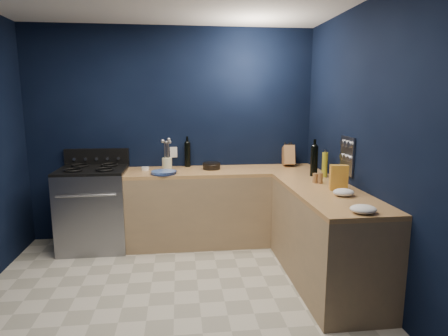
{
  "coord_description": "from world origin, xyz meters",
  "views": [
    {
      "loc": [
        0.07,
        -3.04,
        1.74
      ],
      "look_at": [
        0.55,
        1.0,
        1.0
      ],
      "focal_mm": 30.59,
      "sensor_mm": 36.0,
      "label": 1
    }
  ],
  "objects": [
    {
      "name": "crouton_bag",
      "position": [
        1.54,
        0.29,
        1.02
      ],
      "size": [
        0.17,
        0.1,
        0.24
      ],
      "primitive_type": "cube",
      "rotation": [
        0.0,
        0.0,
        -0.19
      ],
      "color": "#BD4D2A",
      "rests_on": "top_right"
    },
    {
      "name": "cab_right",
      "position": [
        1.44,
        0.29,
        0.43
      ],
      "size": [
        0.63,
        1.67,
        0.86
      ],
      "primitive_type": "cube",
      "color": "#987954",
      "rests_on": "floor"
    },
    {
      "name": "ramekin",
      "position": [
        -0.34,
        1.53,
        0.92
      ],
      "size": [
        0.12,
        0.12,
        0.04
      ],
      "primitive_type": "cylinder",
      "rotation": [
        0.0,
        0.0,
        0.4
      ],
      "color": "white",
      "rests_on": "top_back"
    },
    {
      "name": "top_right",
      "position": [
        1.44,
        0.29,
        0.88
      ],
      "size": [
        0.63,
        1.67,
        0.04
      ],
      "primitive_type": "cube",
      "color": "olive",
      "rests_on": "cab_right"
    },
    {
      "name": "wall_back",
      "position": [
        0.0,
        1.76,
        1.3
      ],
      "size": [
        3.5,
        0.02,
        2.6
      ],
      "primitive_type": "cube",
      "color": "black",
      "rests_on": "ground"
    },
    {
      "name": "floor",
      "position": [
        0.0,
        0.0,
        -0.01
      ],
      "size": [
        3.5,
        3.5,
        0.02
      ],
      "primitive_type": "cube",
      "color": "beige",
      "rests_on": "ground"
    },
    {
      "name": "knife_block",
      "position": [
        1.45,
        1.63,
        1.02
      ],
      "size": [
        0.17,
        0.3,
        0.3
      ],
      "primitive_type": "cube",
      "rotation": [
        -0.31,
        0.0,
        -0.12
      ],
      "color": "olive",
      "rests_on": "top_back"
    },
    {
      "name": "utensil_crock",
      "position": [
        -0.08,
        1.49,
        0.97
      ],
      "size": [
        0.15,
        0.15,
        0.15
      ],
      "primitive_type": "cylinder",
      "rotation": [
        0.0,
        0.0,
        0.28
      ],
      "color": "beige",
      "rests_on": "top_back"
    },
    {
      "name": "wall_right",
      "position": [
        1.76,
        0.0,
        1.3
      ],
      "size": [
        0.02,
        3.5,
        2.6
      ],
      "primitive_type": "cube",
      "color": "black",
      "rests_on": "ground"
    },
    {
      "name": "lemon_basket",
      "position": [
        0.46,
        1.48,
        0.94
      ],
      "size": [
        0.26,
        0.26,
        0.08
      ],
      "primitive_type": "cylinder",
      "rotation": [
        0.0,
        0.0,
        -0.27
      ],
      "color": "black",
      "rests_on": "top_back"
    },
    {
      "name": "wine_bottle_right",
      "position": [
        1.54,
        0.95,
        1.06
      ],
      "size": [
        0.1,
        0.1,
        0.33
      ],
      "primitive_type": "cylinder",
      "rotation": [
        0.0,
        0.0,
        0.34
      ],
      "color": "black",
      "rests_on": "top_right"
    },
    {
      "name": "towel_front",
      "position": [
        1.5,
        0.06,
        0.93
      ],
      "size": [
        0.23,
        0.22,
        0.07
      ],
      "primitive_type": "ellipsoid",
      "rotation": [
        0.0,
        0.0,
        -0.4
      ],
      "color": "white",
      "rests_on": "top_right"
    },
    {
      "name": "backguard",
      "position": [
        -0.93,
        1.72,
        1.04
      ],
      "size": [
        0.76,
        0.06,
        0.2
      ],
      "primitive_type": "cube",
      "color": "black",
      "rests_on": "gas_range"
    },
    {
      "name": "towel_end",
      "position": [
        1.43,
        -0.44,
        0.93
      ],
      "size": [
        0.21,
        0.19,
        0.06
      ],
      "primitive_type": "ellipsoid",
      "rotation": [
        0.0,
        0.0,
        0.08
      ],
      "color": "white",
      "rests_on": "top_right"
    },
    {
      "name": "spice_panel",
      "position": [
        1.74,
        0.55,
        1.18
      ],
      "size": [
        0.02,
        0.28,
        0.38
      ],
      "primitive_type": "cube",
      "color": "gray",
      "rests_on": "wall_right"
    },
    {
      "name": "oil_bottle",
      "position": [
        1.64,
        0.88,
        1.04
      ],
      "size": [
        0.07,
        0.07,
        0.27
      ],
      "primitive_type": "cylinder",
      "rotation": [
        0.0,
        0.0,
        -0.13
      ],
      "color": "#A5A225",
      "rests_on": "top_right"
    },
    {
      "name": "cab_back",
      "position": [
        0.6,
        1.44,
        0.43
      ],
      "size": [
        2.3,
        0.63,
        0.86
      ],
      "primitive_type": "cube",
      "color": "#987954",
      "rests_on": "floor"
    },
    {
      "name": "oven_door",
      "position": [
        -0.93,
        1.1,
        0.45
      ],
      "size": [
        0.59,
        0.02,
        0.42
      ],
      "primitive_type": "cube",
      "color": "black",
      "rests_on": "gas_range"
    },
    {
      "name": "spice_jar_far",
      "position": [
        1.43,
        0.6,
        0.95
      ],
      "size": [
        0.07,
        0.07,
        0.1
      ],
      "primitive_type": "cylinder",
      "rotation": [
        0.0,
        0.0,
        -0.4
      ],
      "color": "olive",
      "rests_on": "top_right"
    },
    {
      "name": "top_back",
      "position": [
        0.6,
        1.44,
        0.88
      ],
      "size": [
        2.3,
        0.63,
        0.04
      ],
      "primitive_type": "cube",
      "color": "olive",
      "rests_on": "cab_back"
    },
    {
      "name": "plate_stack",
      "position": [
        -0.11,
        1.25,
        0.92
      ],
      "size": [
        0.35,
        0.35,
        0.04
      ],
      "primitive_type": "cylinder",
      "rotation": [
        0.0,
        0.0,
        -0.29
      ],
      "color": "#31468F",
      "rests_on": "top_back"
    },
    {
      "name": "wall_front",
      "position": [
        0.0,
        -1.76,
        1.3
      ],
      "size": [
        3.5,
        0.02,
        2.6
      ],
      "primitive_type": "cube",
      "color": "black",
      "rests_on": "ground"
    },
    {
      "name": "wall_outlet",
      "position": [
        0.0,
        1.74,
        1.08
      ],
      "size": [
        0.09,
        0.02,
        0.13
      ],
      "primitive_type": "cube",
      "color": "white",
      "rests_on": "wall_back"
    },
    {
      "name": "gas_range",
      "position": [
        -0.93,
        1.42,
        0.46
      ],
      "size": [
        0.76,
        0.66,
        0.92
      ],
      "primitive_type": "cube",
      "color": "gray",
      "rests_on": "floor"
    },
    {
      "name": "wine_bottle_back",
      "position": [
        0.17,
        1.69,
        1.05
      ],
      "size": [
        0.08,
        0.08,
        0.3
      ],
      "primitive_type": "cylinder",
      "rotation": [
        0.0,
        0.0,
        0.07
      ],
      "color": "black",
      "rests_on": "top_back"
    },
    {
      "name": "spice_jar_near",
      "position": [
        1.48,
        0.58,
        0.95
      ],
      "size": [
        0.06,
        0.06,
        0.11
      ],
      "primitive_type": "cylinder",
      "rotation": [
        0.0,
        0.0,
        -0.32
      ],
      "color": "olive",
      "rests_on": "top_right"
    },
    {
      "name": "cooktop",
      "position": [
        -0.93,
        1.42,
        0.94
      ],
      "size": [
        0.76,
        0.66,
        0.03
      ],
      "primitive_type": "cube",
      "color": "black",
      "rests_on": "gas_range"
    }
  ]
}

